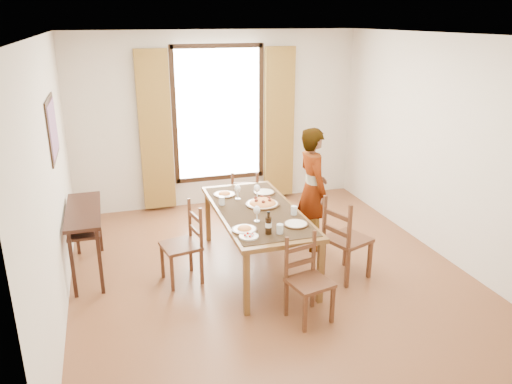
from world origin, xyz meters
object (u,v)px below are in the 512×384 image
object	(u,v)px
console_table	(84,219)
man	(312,189)
dining_table	(257,214)
pasta_platter	(263,201)

from	to	relation	value
console_table	man	world-z (taller)	man
dining_table	pasta_platter	xyz separation A→B (m)	(0.10, 0.11, 0.11)
man	dining_table	bearing A→B (deg)	113.04
dining_table	man	xyz separation A→B (m)	(0.85, 0.37, 0.10)
console_table	pasta_platter	xyz separation A→B (m)	(2.04, -0.37, 0.12)
dining_table	pasta_platter	bearing A→B (deg)	46.37
console_table	dining_table	xyz separation A→B (m)	(1.94, -0.48, 0.01)
man	pasta_platter	world-z (taller)	man
dining_table	pasta_platter	distance (m)	0.18
man	console_table	bearing A→B (deg)	87.55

